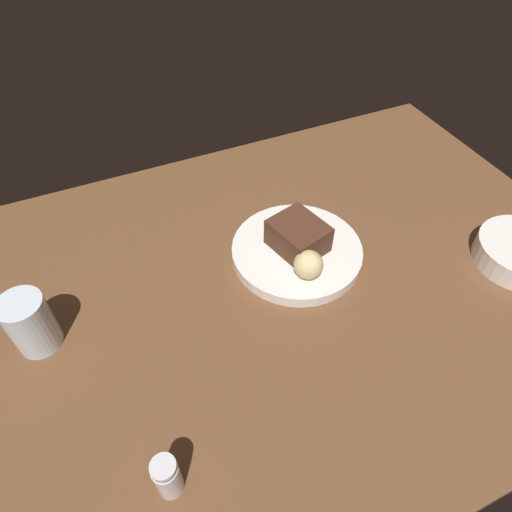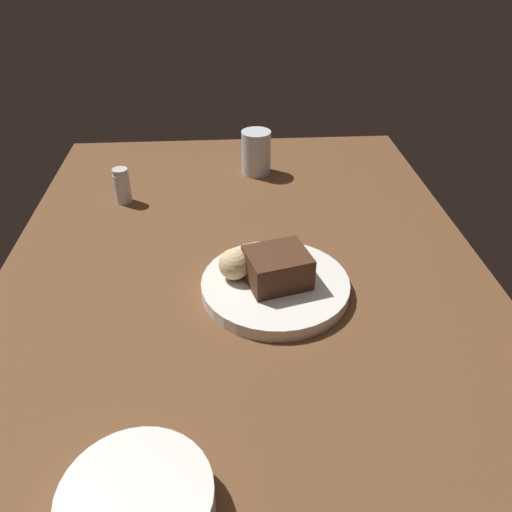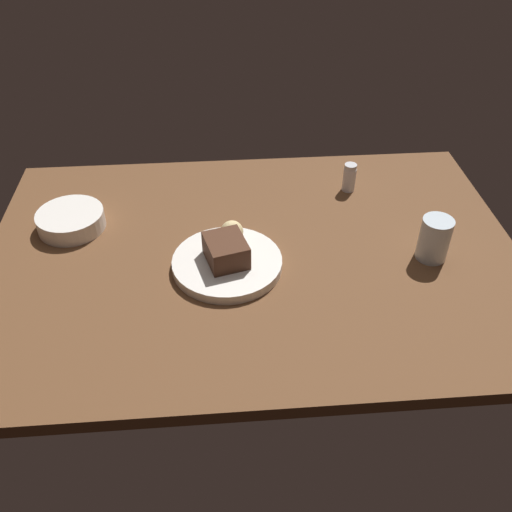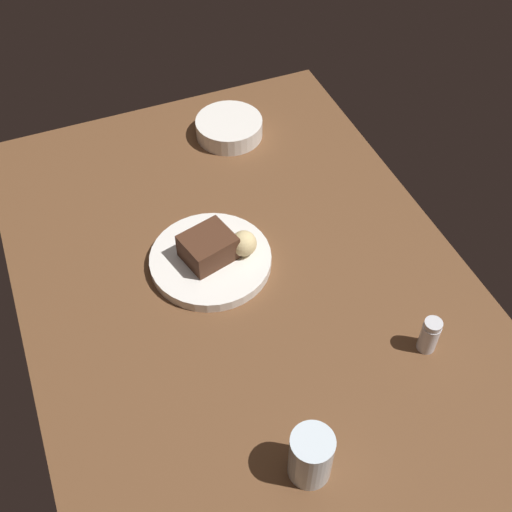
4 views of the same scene
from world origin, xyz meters
The scene contains 7 objects.
dining_table centered at (0.00, 0.00, 1.50)cm, with size 120.00×84.00×3.00cm, color brown.
dessert_plate centered at (6.07, 4.66, 4.09)cm, with size 23.84×23.84×2.17cm, color white.
chocolate_cake_slice centered at (6.21, 4.91, 7.86)cm, with size 9.44×8.10×5.37cm, color #472819.
bread_roll centered at (4.64, -1.80, 7.72)cm, with size 5.09×5.09×5.09cm, color #DBC184.
salt_shaker centered at (-26.61, -24.13, 6.69)cm, with size 3.30×3.30×7.48cm.
water_glass centered at (-39.13, 4.62, 7.98)cm, with size 6.75×6.75×9.96cm, color silver.
side_bowl centered at (42.25, -12.86, 5.13)cm, with size 15.66×15.66×4.25cm, color white.
Camera 2 is at (71.65, -2.88, 55.00)cm, focal length 36.20 mm.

